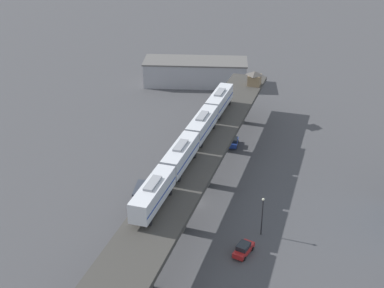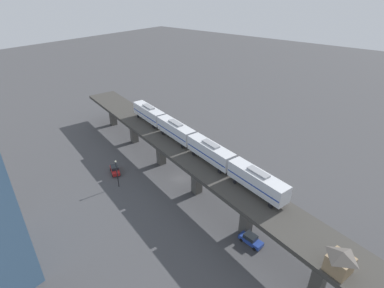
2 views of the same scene
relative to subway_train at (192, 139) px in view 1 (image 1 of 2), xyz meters
name	(u,v)px [view 1 (image 1 of 2)]	position (x,y,z in m)	size (l,w,h in m)	color
ground_plane	(195,203)	(0.64, -3.11, -11.22)	(400.00, 400.00, 0.00)	#424244
elevated_viaduct	(194,167)	(0.59, -3.31, -3.80)	(31.19, 91.17, 8.68)	#393733
subway_train	(192,139)	(0.00, 0.00, 0.00)	(15.19, 48.91, 4.45)	silver
signal_hut	(255,78)	(12.79, 34.26, -0.74)	(3.92, 3.92, 3.40)	#8C7251
street_car_red	(244,249)	(8.82, -17.20, -10.28)	(3.66, 4.73, 1.89)	#AD1E1E
street_car_blue	(233,142)	(7.96, 19.90, -10.28)	(2.38, 4.59, 1.89)	#233D93
delivery_truck	(141,197)	(-8.84, -4.38, -9.46)	(2.78, 7.33, 3.20)	#333338
street_lamp	(262,213)	(11.87, -12.00, -7.11)	(0.44, 0.44, 6.94)	black
warehouse_building	(195,72)	(-1.96, 58.21, -7.81)	(28.72, 10.66, 6.80)	#99999E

